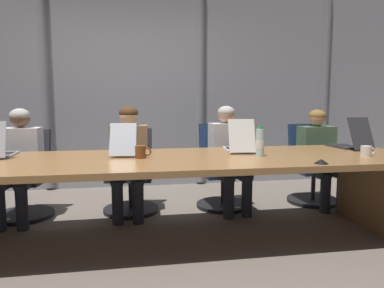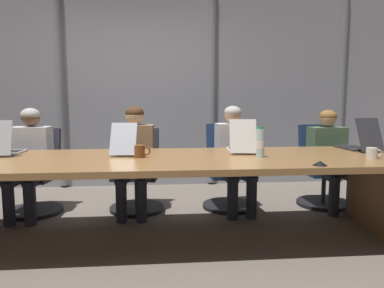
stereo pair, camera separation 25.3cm
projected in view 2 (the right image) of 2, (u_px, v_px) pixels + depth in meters
name	position (u px, v px, depth m)	size (l,w,h in m)	color
ground_plane	(129.00, 242.00, 3.14)	(15.96, 15.96, 0.00)	#6B6056
conference_table	(127.00, 172.00, 3.06)	(5.02, 1.16, 0.73)	olive
curtain_backdrop	(139.00, 89.00, 5.08)	(7.98, 0.17, 2.73)	#9999A0
laptop_left_mid	(4.00, 148.00, 3.23)	(0.25, 0.41, 0.31)	#A8ADB7
laptop_center	(127.00, 147.00, 3.30)	(0.27, 0.49, 0.29)	#A8ADB7
laptop_right_mid	(241.00, 145.00, 3.40)	(0.29, 0.48, 0.31)	beige
laptop_right_end	(358.00, 144.00, 3.52)	(0.27, 0.49, 0.32)	#2D2D33
office_chair_left_mid	(35.00, 181.00, 3.95)	(0.60, 0.61, 0.90)	#2D2D38
office_chair_center	(138.00, 179.00, 4.04)	(0.60, 0.60, 0.89)	#2D2D38
office_chair_right_mid	(228.00, 177.00, 4.14)	(0.60, 0.60, 0.94)	navy
office_chair_right_end	(322.00, 175.00, 4.24)	(0.60, 0.60, 0.92)	navy
person_left_mid	(29.00, 156.00, 3.75)	(0.41, 0.56, 1.13)	silver
person_center	(134.00, 153.00, 3.85)	(0.43, 0.56, 1.15)	olive
person_right_mid	(235.00, 153.00, 3.95)	(0.40, 0.57, 1.15)	silver
person_right_end	(330.00, 153.00, 4.05)	(0.42, 0.56, 1.10)	#4C6B4C
water_bottle_primary	(260.00, 143.00, 3.08)	(0.07, 0.07, 0.26)	silver
coffee_mug_near	(140.00, 151.00, 3.07)	(0.14, 0.09, 0.11)	brown
coffee_mug_far	(372.00, 153.00, 3.01)	(0.13, 0.09, 0.09)	white
conference_mic_middle	(320.00, 163.00, 2.70)	(0.11, 0.11, 0.04)	black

